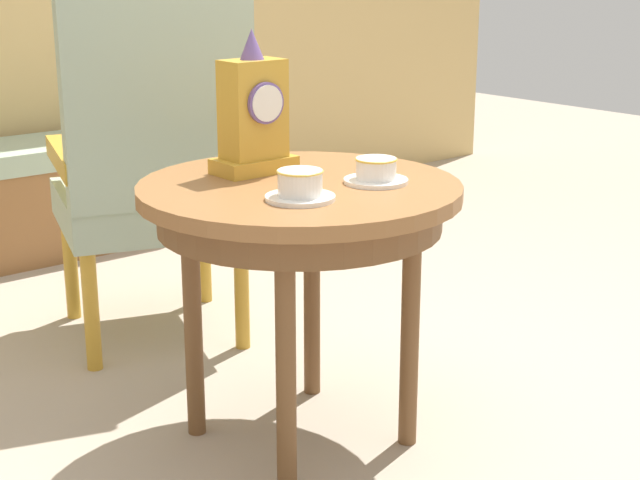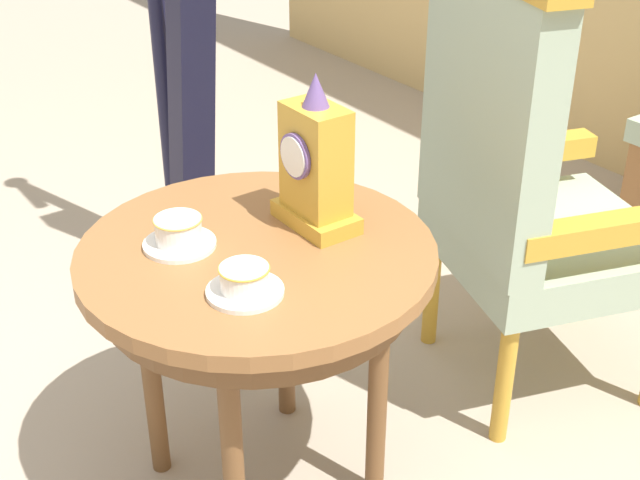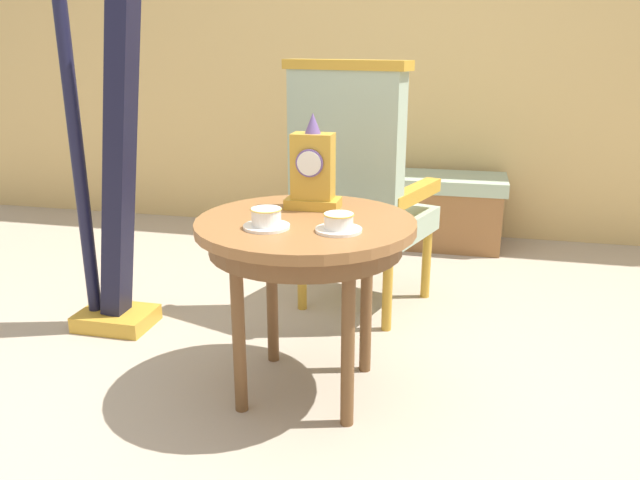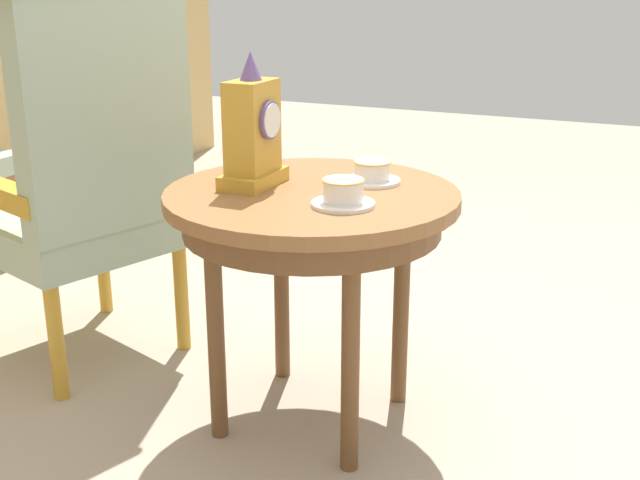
{
  "view_description": "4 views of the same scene",
  "coord_description": "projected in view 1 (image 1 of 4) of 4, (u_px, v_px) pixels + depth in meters",
  "views": [
    {
      "loc": [
        -1.29,
        -1.61,
        1.14
      ],
      "look_at": [
        0.11,
        0.09,
        0.49
      ],
      "focal_mm": 54.92,
      "sensor_mm": 36.0,
      "label": 1
    },
    {
      "loc": [
        1.39,
        -0.7,
        1.53
      ],
      "look_at": [
        0.08,
        0.23,
        0.63
      ],
      "focal_mm": 49.36,
      "sensor_mm": 36.0,
      "label": 2
    },
    {
      "loc": [
        0.55,
        -1.84,
        1.19
      ],
      "look_at": [
        0.07,
        0.2,
        0.54
      ],
      "focal_mm": 34.9,
      "sensor_mm": 36.0,
      "label": 3
    },
    {
      "loc": [
        -1.74,
        -0.74,
        1.17
      ],
      "look_at": [
        0.1,
        0.09,
        0.49
      ],
      "focal_mm": 45.94,
      "sensor_mm": 36.0,
      "label": 4
    }
  ],
  "objects": [
    {
      "name": "teacup_left",
      "position": [
        300.0,
        186.0,
        2.06
      ],
      "size": [
        0.15,
        0.15,
        0.07
      ],
      "color": "white",
      "rests_on": "side_table"
    },
    {
      "name": "mantel_clock",
      "position": [
        254.0,
        116.0,
        2.29
      ],
      "size": [
        0.19,
        0.11,
        0.34
      ],
      "color": "gold",
      "rests_on": "side_table"
    },
    {
      "name": "armchair",
      "position": [
        153.0,
        152.0,
        2.8
      ],
      "size": [
        0.68,
        0.67,
        1.14
      ],
      "color": "#9EB299",
      "rests_on": "ground"
    },
    {
      "name": "teacup_right",
      "position": [
        376.0,
        172.0,
        2.21
      ],
      "size": [
        0.15,
        0.15,
        0.06
      ],
      "color": "white",
      "rests_on": "side_table"
    },
    {
      "name": "ground_plane",
      "position": [
        310.0,
        457.0,
        2.3
      ],
      "size": [
        10.0,
        10.0,
        0.0
      ],
      "primitive_type": "plane",
      "color": "tan"
    },
    {
      "name": "window_bench",
      "position": [
        53.0,
        195.0,
        3.85
      ],
      "size": [
        1.08,
        0.4,
        0.44
      ],
      "color": "#9EB299",
      "rests_on": "ground"
    },
    {
      "name": "side_table",
      "position": [
        300.0,
        215.0,
        2.24
      ],
      "size": [
        0.74,
        0.74,
        0.64
      ],
      "color": "brown",
      "rests_on": "ground"
    }
  ]
}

